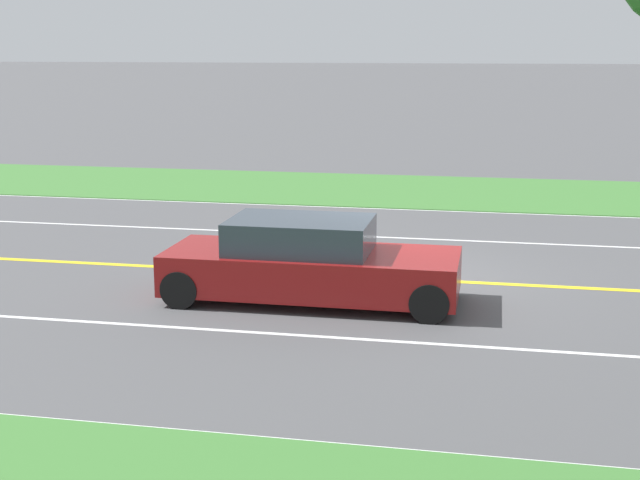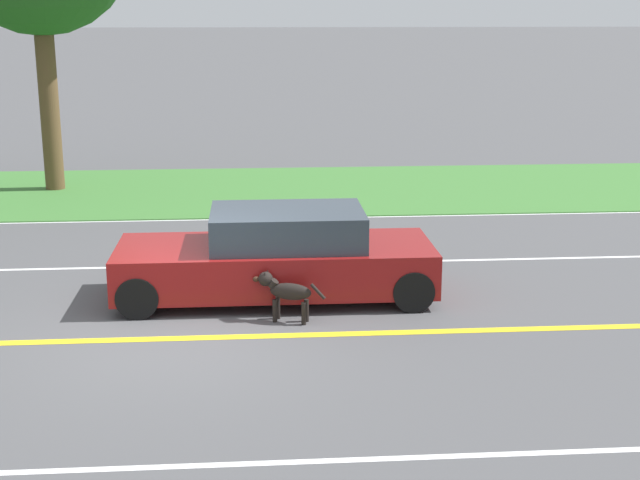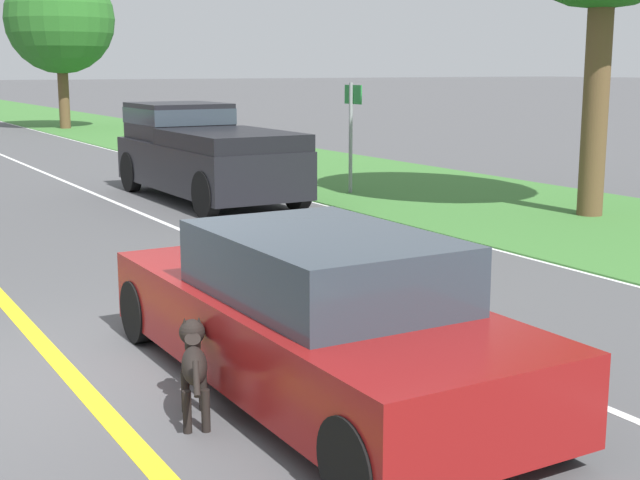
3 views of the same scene
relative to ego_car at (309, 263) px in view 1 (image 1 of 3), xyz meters
name	(u,v)px [view 1 (image 1 of 3)]	position (x,y,z in m)	size (l,w,h in m)	color
ground_plane	(403,279)	(-1.69, 1.37, -0.64)	(400.00, 400.00, 0.00)	#4C4C4F
centre_divider_line	(403,279)	(-1.69, 1.37, -0.64)	(0.18, 160.00, 0.01)	yellow
lane_edge_line_right	(332,445)	(5.31, 1.37, -0.64)	(0.14, 160.00, 0.01)	white
lane_edge_line_left	(432,210)	(-8.69, 1.37, -0.64)	(0.14, 160.00, 0.01)	white
lane_dash_same_dir	(377,340)	(1.81, 1.37, -0.64)	(0.10, 160.00, 0.01)	white
lane_dash_oncoming	(420,239)	(-5.19, 1.37, -0.64)	(0.10, 160.00, 0.01)	white
grass_verge_left	(440,192)	(-11.69, 1.37, -0.63)	(6.00, 160.00, 0.03)	#3D7533
ego_car	(309,263)	(0.00, 0.00, 0.00)	(1.84, 4.80, 1.38)	maroon
dog	(319,259)	(-1.10, -0.06, -0.19)	(0.46, 1.04, 0.73)	black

